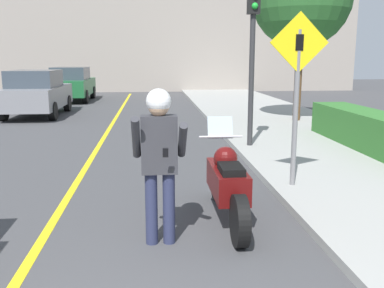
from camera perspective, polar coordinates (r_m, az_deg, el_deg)
name	(u,v)px	position (r m, az deg, el deg)	size (l,w,h in m)	color
road_center_line	(84,170)	(8.46, -14.18, -3.38)	(0.12, 36.00, 0.01)	yellow
building_backdrop	(140,37)	(28.12, -6.95, 13.95)	(28.00, 1.20, 6.82)	gray
motorcycle	(227,183)	(5.66, 4.69, -5.16)	(0.62, 2.28, 1.29)	black
person_biker	(159,150)	(4.76, -4.37, -0.82)	(0.59, 0.48, 1.79)	#282D4C
crossing_sign	(297,84)	(6.80, 13.84, 7.83)	(0.91, 0.08, 2.68)	slate
traffic_light	(253,31)	(9.87, 8.12, 14.65)	(0.26, 0.30, 3.70)	#2D2D30
hedge_row	(375,132)	(10.22, 23.27, 1.48)	(0.90, 5.23, 0.80)	#33702D
parked_car_grey	(37,93)	(16.88, -20.01, 6.44)	(1.88, 4.20, 1.68)	black
parked_car_green	(72,84)	(22.29, -15.75, 7.73)	(1.88, 4.20, 1.68)	black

